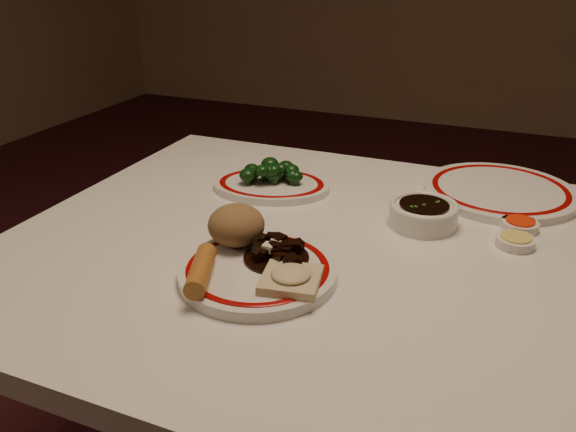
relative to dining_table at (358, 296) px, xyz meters
The scene contains 12 objects.
dining_table is the anchor object (origin of this frame).
main_plate 0.21m from the dining_table, 130.45° to the right, with size 0.31×0.31×0.02m.
rice_mound 0.25m from the dining_table, 154.64° to the right, with size 0.09×0.09×0.07m, color olive.
spring_roll 0.30m from the dining_table, 131.41° to the right, with size 0.03×0.03×0.11m, color #B3712C.
fried_wonton 0.21m from the dining_table, 108.98° to the right, with size 0.09×0.09×0.02m.
stirfry_heap 0.19m from the dining_table, 133.68° to the right, with size 0.10×0.10×0.03m.
broccoli_plate 0.32m from the dining_table, 143.20° to the left, with size 0.27×0.25×0.02m.
broccoli_pile 0.33m from the dining_table, 142.74° to the left, with size 0.13×0.10×0.04m.
soy_bowl 0.19m from the dining_table, 59.78° to the left, with size 0.12×0.12×0.04m.
sweet_sour_dish 0.32m from the dining_table, 36.68° to the left, with size 0.06×0.06×0.02m.
mustard_dish 0.28m from the dining_table, 25.11° to the left, with size 0.06×0.06×0.02m.
far_plate 0.40m from the dining_table, 59.30° to the left, with size 0.33×0.33×0.02m.
Camera 1 is at (0.20, -0.80, 1.20)m, focal length 35.00 mm.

